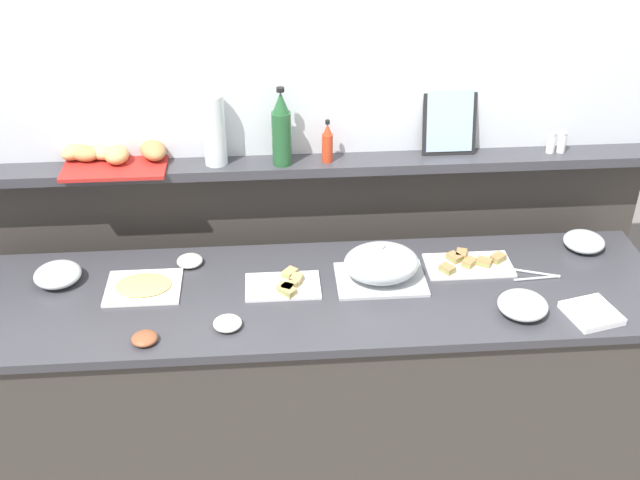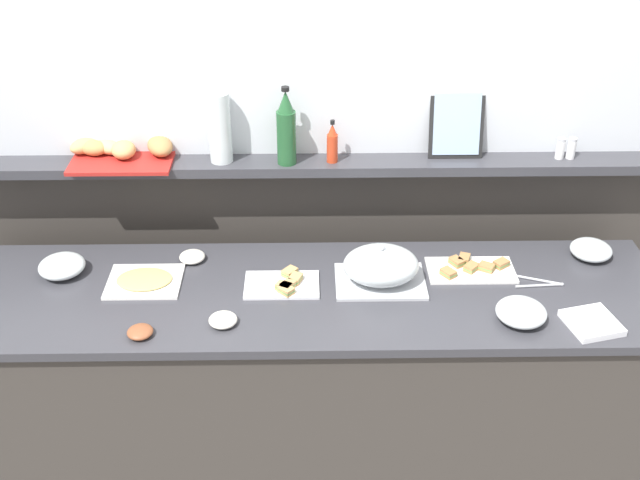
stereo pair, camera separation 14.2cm
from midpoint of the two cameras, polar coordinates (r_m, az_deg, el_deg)
The scene contains 22 objects.
ground_plane at distance 3.92m, azimuth -0.19°, elevation -9.43°, with size 12.00×12.00×0.00m, color slate.
buffet_counter at distance 3.17m, azimuth -0.05°, elevation -10.46°, with size 2.75×0.69×0.90m.
back_ledge_unit at distance 3.46m, azimuth -0.19°, elevation -2.25°, with size 2.97×0.22×1.23m.
sandwich_platter_front at distance 3.06m, azimuth 12.40°, elevation -2.08°, with size 0.34×0.18×0.04m.
sandwich_platter_rear at distance 2.90m, azimuth -1.25°, elevation -3.29°, with size 0.28×0.19×0.04m.
cold_cuts_platter at distance 2.99m, azimuth -11.51°, elevation -2.98°, with size 0.28×0.23×0.02m.
serving_cloche at distance 2.90m, azimuth 5.92°, elevation -2.00°, with size 0.34×0.24×0.17m.
glass_bowl_large at distance 2.83m, azimuth 16.03°, elevation -5.22°, with size 0.18×0.18×0.07m.
glass_bowl_medium at distance 3.27m, azimuth 20.55°, elevation -0.74°, with size 0.16×0.16×0.07m.
glass_bowl_small at distance 3.10m, azimuth -17.28°, elevation -1.92°, with size 0.18×0.18×0.07m.
condiment_bowl_red at distance 2.72m, azimuth -11.69°, elevation -6.68°, with size 0.09×0.09×0.03m, color brown.
condiment_bowl_teal at distance 3.08m, azimuth -8.12°, elevation -1.25°, with size 0.10×0.10×0.04m, color silver.
condiment_bowl_dark at distance 2.73m, azimuth -5.70°, elevation -5.92°, with size 0.10×0.10×0.04m, color silver.
serving_tongs at distance 3.06m, azimuth 17.23°, elevation -3.06°, with size 0.19×0.08×0.01m.
napkin_stack at distance 2.90m, azimuth 20.77°, elevation -5.77°, with size 0.17×0.17×0.02m, color white.
wine_bottle_green at distance 3.02m, azimuth -1.15°, elevation 8.14°, with size 0.08×0.08×0.32m.
hot_sauce_bottle at distance 3.06m, azimuth 2.25°, elevation 7.10°, with size 0.04×0.04×0.18m.
salt_shaker at distance 3.26m, azimuth 18.54°, elevation 6.41°, with size 0.03×0.03×0.09m.
pepper_shaker at distance 3.28m, azimuth 19.27°, elevation 6.39°, with size 0.03×0.03×0.09m.
bread_basket at distance 3.18m, azimuth -13.35°, elevation 6.44°, with size 0.45×0.28×0.08m.
framed_picture at distance 3.15m, azimuth 11.35°, elevation 8.38°, with size 0.22×0.08×0.27m.
water_carafe at distance 3.05m, azimuth -6.09°, elevation 8.24°, with size 0.09×0.09×0.28m, color silver.
Camera 2 is at (0.04, -2.34, 2.58)m, focal length 43.33 mm.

